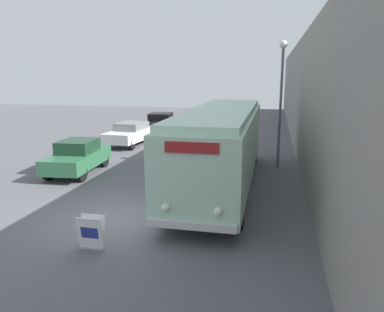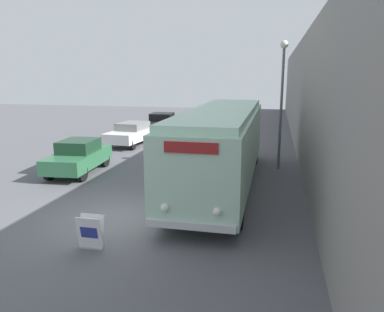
% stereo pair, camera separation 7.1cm
% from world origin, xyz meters
% --- Properties ---
extents(ground_plane, '(80.00, 80.00, 0.00)m').
position_xyz_m(ground_plane, '(0.00, 0.00, 0.00)').
color(ground_plane, '#56565B').
extents(building_wall_right, '(0.30, 60.00, 6.34)m').
position_xyz_m(building_wall_right, '(6.09, 10.00, 3.17)').
color(building_wall_right, gray).
rests_on(building_wall_right, ground_plane).
extents(vintage_bus, '(2.49, 11.39, 3.12)m').
position_xyz_m(vintage_bus, '(2.70, 4.28, 1.76)').
color(vintage_bus, black).
rests_on(vintage_bus, ground_plane).
extents(sign_board, '(0.67, 0.33, 0.87)m').
position_xyz_m(sign_board, '(0.21, -2.00, 0.42)').
color(sign_board, gray).
rests_on(sign_board, ground_plane).
extents(streetlamp, '(0.36, 0.36, 5.90)m').
position_xyz_m(streetlamp, '(4.96, 7.61, 3.87)').
color(streetlamp, '#595E60').
rests_on(streetlamp, ground_plane).
extents(parked_car_near, '(2.04, 4.15, 1.51)m').
position_xyz_m(parked_car_near, '(-3.94, 4.88, 0.77)').
color(parked_car_near, black).
rests_on(parked_car_near, ground_plane).
extents(parked_car_mid, '(2.26, 4.60, 1.43)m').
position_xyz_m(parked_car_mid, '(-4.17, 12.06, 0.75)').
color(parked_car_mid, black).
rests_on(parked_car_mid, ground_plane).
extents(parked_car_far, '(2.18, 4.28, 1.51)m').
position_xyz_m(parked_car_far, '(-3.83, 17.39, 0.76)').
color(parked_car_far, black).
rests_on(parked_car_far, ground_plane).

